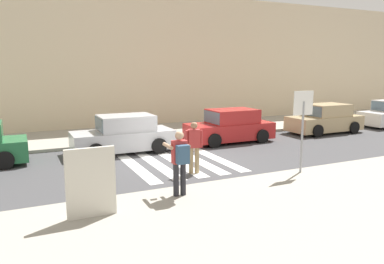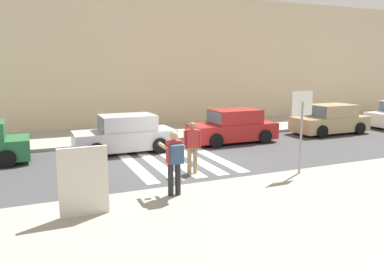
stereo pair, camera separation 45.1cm
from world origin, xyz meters
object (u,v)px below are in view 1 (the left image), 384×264
Objects in this scene: parked_car_tan at (325,119)px; advertising_board at (91,183)px; stop_sign at (303,113)px; pedestrian_crossing at (194,145)px; parked_car_red at (230,127)px; photographer_with_backpack at (180,158)px; parked_car_silver at (124,135)px.

parked_car_tan is 2.56× the size of advertising_board.
parked_car_tan is (6.82, 5.87, -1.33)m from stop_sign.
pedestrian_crossing is 0.42× the size of parked_car_red.
advertising_board is at bearing -172.94° from stop_sign.
parked_car_red is at bearing 180.00° from parked_car_tan.
stop_sign is 1.52× the size of photographer_with_backpack.
parked_car_silver and parked_car_red have the same top height.
advertising_board is (-3.83, -2.63, -0.03)m from pedestrian_crossing.
pedestrian_crossing is 10.59m from parked_car_tan.
parked_car_silver is 7.18m from advertising_board.
parked_car_silver is 11.05m from parked_car_tan.
parked_car_red is (5.30, 6.27, -0.44)m from photographer_with_backpack.
parked_car_silver is at bearing 107.47° from pedestrian_crossing.
photographer_with_backpack is at bearing -174.76° from stop_sign.
stop_sign is 7.36m from parked_car_silver.
advertising_board reaches higher than parked_car_red.
parked_car_silver is (-1.28, 4.07, -0.25)m from pedestrian_crossing.
advertising_board is (-2.55, -6.71, 0.21)m from parked_car_silver.
stop_sign is 9.09m from parked_car_tan.
parked_car_red and parked_car_tan have the same top height.
stop_sign reaches higher than pedestrian_crossing.
stop_sign is at bearing -54.18° from parked_car_silver.
pedestrian_crossing is at bearing 148.72° from stop_sign.
parked_car_silver is at bearing 180.00° from parked_car_tan.
pedestrian_crossing is 5.60m from parked_car_red.
pedestrian_crossing is 4.65m from advertising_board.
stop_sign reaches higher than parked_car_silver.
parked_car_red is 5.93m from parked_car_tan.
parked_car_red is (5.12, -0.00, 0.00)m from parked_car_silver.
parked_car_tan is 15.16m from advertising_board.
photographer_with_backpack is 1.00× the size of pedestrian_crossing.
photographer_with_backpack reaches higher than parked_car_red.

